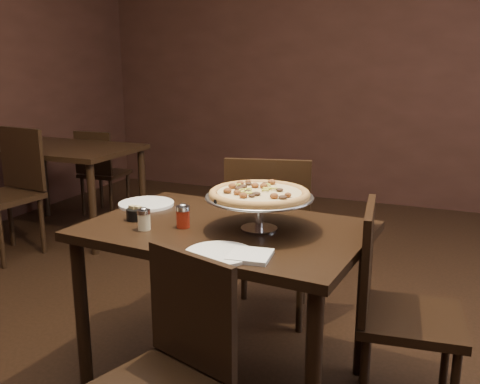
% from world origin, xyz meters
% --- Properties ---
extents(room, '(6.04, 7.04, 2.84)m').
position_xyz_m(room, '(0.06, 0.03, 1.40)').
color(room, black).
rests_on(room, ground).
extents(dining_table, '(1.26, 0.89, 0.75)m').
position_xyz_m(dining_table, '(-0.05, -0.01, 0.65)').
color(dining_table, black).
rests_on(dining_table, ground).
extents(background_table, '(1.20, 0.80, 0.75)m').
position_xyz_m(background_table, '(-2.20, 1.46, 0.65)').
color(background_table, black).
rests_on(background_table, ground).
extents(pizza_stand, '(0.46, 0.46, 0.19)m').
position_xyz_m(pizza_stand, '(0.10, 0.00, 0.90)').
color(pizza_stand, '#BABAC1').
rests_on(pizza_stand, dining_table).
extents(parmesan_shaker, '(0.06, 0.06, 0.10)m').
position_xyz_m(parmesan_shaker, '(-0.35, -0.19, 0.80)').
color(parmesan_shaker, beige).
rests_on(parmesan_shaker, dining_table).
extents(pepper_flake_shaker, '(0.06, 0.06, 0.11)m').
position_xyz_m(pepper_flake_shaker, '(-0.21, -0.10, 0.80)').
color(pepper_flake_shaker, maroon).
rests_on(pepper_flake_shaker, dining_table).
extents(packet_caddy, '(0.08, 0.08, 0.07)m').
position_xyz_m(packet_caddy, '(-0.46, -0.08, 0.78)').
color(packet_caddy, black).
rests_on(packet_caddy, dining_table).
extents(napkin_stack, '(0.17, 0.17, 0.02)m').
position_xyz_m(napkin_stack, '(0.19, -0.32, 0.76)').
color(napkin_stack, silver).
rests_on(napkin_stack, dining_table).
extents(plate_left, '(0.27, 0.27, 0.01)m').
position_xyz_m(plate_left, '(-0.55, 0.15, 0.76)').
color(plate_left, white).
rests_on(plate_left, dining_table).
extents(plate_near, '(0.26, 0.26, 0.01)m').
position_xyz_m(plate_near, '(0.08, -0.34, 0.75)').
color(plate_near, white).
rests_on(plate_near, dining_table).
extents(serving_spatula, '(0.13, 0.13, 0.02)m').
position_xyz_m(serving_spatula, '(-0.00, -0.12, 0.90)').
color(serving_spatula, '#BABAC1').
rests_on(serving_spatula, pizza_stand).
extents(chair_far, '(0.54, 0.54, 0.96)m').
position_xyz_m(chair_far, '(-0.06, 0.62, 0.52)').
color(chair_far, black).
rests_on(chair_far, ground).
extents(chair_near, '(0.49, 0.49, 0.83)m').
position_xyz_m(chair_near, '(0.05, -0.67, 0.45)').
color(chair_near, black).
rests_on(chair_near, ground).
extents(chair_side, '(0.46, 0.46, 0.89)m').
position_xyz_m(chair_side, '(0.67, 0.07, 0.48)').
color(chair_side, black).
rests_on(chair_side, ground).
extents(bg_chair_far, '(0.41, 0.41, 0.81)m').
position_xyz_m(bg_chair_far, '(-2.28, 2.04, 0.44)').
color(bg_chair_far, black).
rests_on(bg_chair_far, ground).
extents(bg_chair_near, '(0.50, 0.50, 0.96)m').
position_xyz_m(bg_chair_near, '(-2.23, 0.90, 0.52)').
color(bg_chair_near, black).
rests_on(bg_chair_near, ground).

